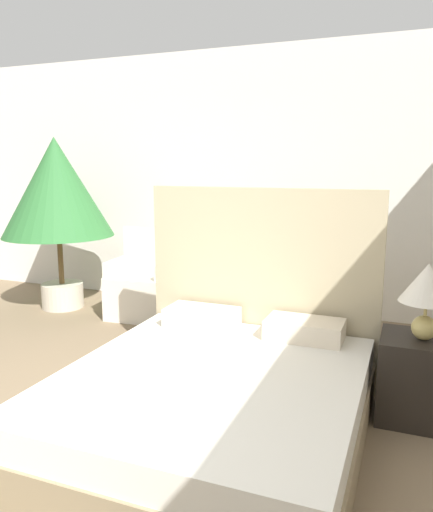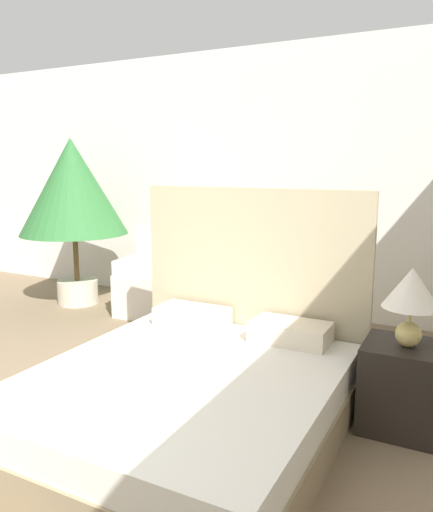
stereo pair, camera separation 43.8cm
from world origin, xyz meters
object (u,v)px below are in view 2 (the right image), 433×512
(bed, at_px, (194,389))
(armchair_near_window_right, at_px, (232,299))
(nightstand, at_px, (403,387))
(potted_palm, at_px, (73,190))
(table_lamp, at_px, (411,293))
(armchair_near_window_left, at_px, (154,288))
(side_table, at_px, (188,301))

(bed, height_order, armchair_near_window_right, bed)
(armchair_near_window_right, bearing_deg, bed, -71.86)
(bed, distance_m, nightstand, 1.30)
(potted_palm, distance_m, table_lamp, 4.08)
(nightstand, bearing_deg, table_lamp, -63.91)
(armchair_near_window_left, relative_size, side_table, 2.10)
(armchair_near_window_left, relative_size, potted_palm, 0.49)
(nightstand, distance_m, side_table, 2.61)
(potted_palm, xyz_separation_m, side_table, (1.55, -0.02, -1.12))
(armchair_near_window_left, bearing_deg, nightstand, -29.83)
(potted_palm, relative_size, table_lamp, 3.97)
(table_lamp, relative_size, side_table, 1.09)
(bed, bearing_deg, armchair_near_window_right, 108.89)
(armchair_near_window_left, distance_m, table_lamp, 3.14)
(armchair_near_window_right, xyz_separation_m, nightstand, (1.81, -1.31, -0.02))
(side_table, bearing_deg, bed, -58.55)
(table_lamp, bearing_deg, bed, -152.99)
(armchair_near_window_right, bearing_deg, table_lamp, -37.05)
(bed, xyz_separation_m, armchair_near_window_left, (-1.62, 1.93, 0.03))
(bed, height_order, armchair_near_window_left, bed)
(nightstand, relative_size, table_lamp, 1.13)
(armchair_near_window_right, distance_m, side_table, 0.49)
(bed, xyz_separation_m, side_table, (-1.14, 1.86, -0.05))
(armchair_near_window_right, relative_size, nightstand, 1.71)
(armchair_near_window_left, bearing_deg, armchair_near_window_right, -4.47)
(nightstand, xyz_separation_m, side_table, (-2.29, 1.25, -0.05))
(side_table, bearing_deg, armchair_near_window_left, 172.13)
(armchair_near_window_left, bearing_deg, side_table, -12.34)
(bed, bearing_deg, side_table, 121.45)
(armchair_near_window_right, bearing_deg, potted_palm, -179.51)
(bed, distance_m, armchair_near_window_right, 2.04)
(armchair_near_window_right, bearing_deg, nightstand, -36.72)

